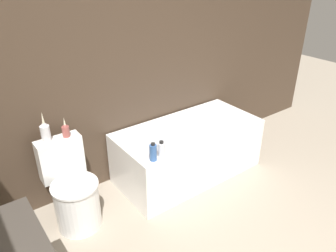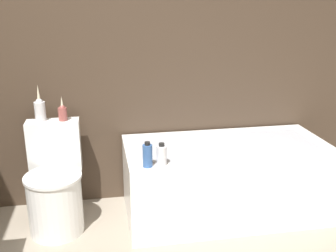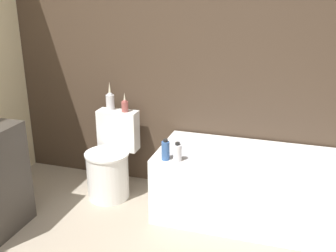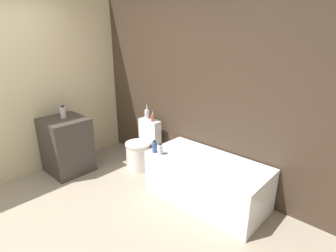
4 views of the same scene
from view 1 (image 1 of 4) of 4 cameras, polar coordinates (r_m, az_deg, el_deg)
name	(u,v)px [view 1 (image 1 of 4)]	position (r m, az deg, el deg)	size (l,w,h in m)	color
wall_back_tiled	(86,57)	(2.90, -14.16, 11.58)	(6.40, 0.06, 2.60)	#423326
bathtub	(188,150)	(3.39, 3.49, -4.21)	(1.47, 0.70, 0.54)	white
toilet	(73,193)	(2.90, -16.17, -11.10)	(0.38, 0.52, 0.73)	white
vase_gold	(45,131)	(2.79, -20.61, -0.87)	(0.08, 0.08, 0.26)	silver
vase_silver	(66,130)	(2.81, -17.40, -0.68)	(0.06, 0.06, 0.18)	#994C47
shampoo_bottle_tall	(153,152)	(2.71, -2.60, -4.61)	(0.06, 0.06, 0.16)	#335999
shampoo_bottle_short	(162,149)	(2.76, -1.14, -4.10)	(0.06, 0.06, 0.15)	silver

